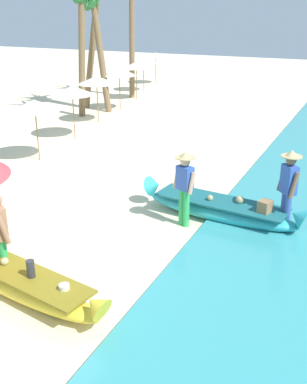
# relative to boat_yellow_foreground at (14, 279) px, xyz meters

# --- Properties ---
(ground_plane) EXTENTS (80.00, 80.00, 0.00)m
(ground_plane) POSITION_rel_boat_yellow_foreground_xyz_m (-0.36, 0.84, -0.25)
(ground_plane) COLOR beige
(boat_yellow_foreground) EXTENTS (4.14, 1.32, 0.75)m
(boat_yellow_foreground) POSITION_rel_boat_yellow_foreground_xyz_m (0.00, 0.00, 0.00)
(boat_yellow_foreground) COLOR yellow
(boat_yellow_foreground) RESTS_ON ground
(boat_cyan_midground) EXTENTS (3.97, 1.20, 0.77)m
(boat_cyan_midground) POSITION_rel_boat_yellow_foreground_xyz_m (2.29, 4.31, 0.01)
(boat_cyan_midground) COLOR #33B2BC
(boat_cyan_midground) RESTS_ON ground
(person_vendor_hatted) EXTENTS (0.58, 0.44, 1.72)m
(person_vendor_hatted) POSITION_rel_boat_yellow_foreground_xyz_m (1.64, 3.67, 0.74)
(person_vendor_hatted) COLOR green
(person_vendor_hatted) RESTS_ON ground
(person_tourist_customer) EXTENTS (0.57, 0.46, 1.61)m
(person_tourist_customer) POSITION_rel_boat_yellow_foreground_xyz_m (-0.49, 0.31, 0.65)
(person_tourist_customer) COLOR green
(person_tourist_customer) RESTS_ON ground
(person_vendor_assistant) EXTENTS (0.52, 0.54, 1.83)m
(person_vendor_assistant) POSITION_rel_boat_yellow_foreground_xyz_m (3.71, 4.35, 0.81)
(person_vendor_assistant) COLOR #3D5BA8
(person_vendor_assistant) RESTS_ON ground
(parasol_row_0) EXTENTS (1.60, 1.60, 1.91)m
(parasol_row_0) POSITION_rel_boat_yellow_foreground_xyz_m (-4.30, 6.17, 1.49)
(parasol_row_0) COLOR #8E6B47
(parasol_row_0) RESTS_ON ground
(parasol_row_1) EXTENTS (1.60, 1.60, 1.91)m
(parasol_row_1) POSITION_rel_boat_yellow_foreground_xyz_m (-4.80, 8.91, 1.49)
(parasol_row_1) COLOR #8E6B47
(parasol_row_1) RESTS_ON ground
(parasol_row_2) EXTENTS (1.60, 1.60, 1.91)m
(parasol_row_2) POSITION_rel_boat_yellow_foreground_xyz_m (-5.35, 11.46, 1.49)
(parasol_row_2) COLOR #8E6B47
(parasol_row_2) RESTS_ON ground
(parasol_row_3) EXTENTS (1.60, 1.60, 1.91)m
(parasol_row_3) POSITION_rel_boat_yellow_foreground_xyz_m (-5.73, 14.07, 1.49)
(parasol_row_3) COLOR #8E6B47
(parasol_row_3) RESTS_ON ground
(parasol_row_4) EXTENTS (1.60, 1.60, 1.91)m
(parasol_row_4) POSITION_rel_boat_yellow_foreground_xyz_m (-6.24, 16.78, 1.49)
(parasol_row_4) COLOR #8E6B47
(parasol_row_4) RESTS_ON ground
(parasol_row_5) EXTENTS (1.60, 1.60, 1.91)m
(parasol_row_5) POSITION_rel_boat_yellow_foreground_xyz_m (-7.00, 19.15, 1.49)
(parasol_row_5) COLOR #8E6B47
(parasol_row_5) RESTS_ON ground
(parasol_row_6) EXTENTS (1.60, 1.60, 1.91)m
(parasol_row_6) POSITION_rel_boat_yellow_foreground_xyz_m (-7.57, 22.03, 1.49)
(parasol_row_6) COLOR #8E6B47
(parasol_row_6) RESTS_ON ground
(palm_tree_leaning_seaward) EXTENTS (2.48, 2.70, 5.69)m
(palm_tree_leaning_seaward) POSITION_rel_boat_yellow_foreground_xyz_m (-6.31, 12.17, 4.24)
(palm_tree_leaning_seaward) COLOR brown
(palm_tree_leaning_seaward) RESTS_ON ground
(palm_tree_far_behind) EXTENTS (2.64, 2.58, 5.65)m
(palm_tree_far_behind) POSITION_rel_boat_yellow_foreground_xyz_m (-6.56, 13.48, 4.21)
(palm_tree_far_behind) COLOR brown
(palm_tree_far_behind) RESTS_ON ground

